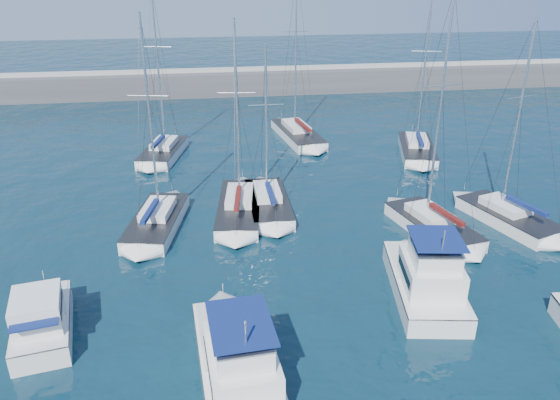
{
  "coord_description": "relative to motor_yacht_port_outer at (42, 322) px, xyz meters",
  "views": [
    {
      "loc": [
        -7.09,
        -25.02,
        17.83
      ],
      "look_at": [
        -2.54,
        7.59,
        3.0
      ],
      "focal_mm": 35.0,
      "sensor_mm": 36.0,
      "label": 1
    }
  ],
  "objects": [
    {
      "name": "motor_yacht_port_inner",
      "position": [
        9.63,
        -4.96,
        0.19
      ],
      "size": [
        4.15,
        9.84,
        4.69
      ],
      "rotation": [
        0.0,
        0.0,
        0.08
      ],
      "color": "silver",
      "rests_on": "ground"
    },
    {
      "name": "sailboat_mid_a",
      "position": [
        4.92,
        11.71,
        -0.42
      ],
      "size": [
        4.53,
        8.59,
        14.99
      ],
      "rotation": [
        0.0,
        0.0,
        -0.19
      ],
      "color": "silver",
      "rests_on": "ground"
    },
    {
      "name": "breakwater",
      "position": [
        15.89,
        53.06,
        0.11
      ],
      "size": [
        160.0,
        6.0,
        4.45
      ],
      "color": "#424244",
      "rests_on": "ground"
    },
    {
      "name": "motor_yacht_port_outer",
      "position": [
        0.0,
        0.0,
        0.0
      ],
      "size": [
        3.78,
        6.36,
        3.2
      ],
      "rotation": [
        0.0,
        0.0,
        0.19
      ],
      "color": "silver",
      "rests_on": "ground"
    },
    {
      "name": "sailboat_back_b",
      "position": [
        18.32,
        30.77,
        -0.41
      ],
      "size": [
        4.62,
        10.18,
        17.49
      ],
      "rotation": [
        0.0,
        0.0,
        0.15
      ],
      "color": "silver",
      "rests_on": "ground"
    },
    {
      "name": "sailboat_mid_e",
      "position": [
        30.09,
        8.87,
        -0.42
      ],
      "size": [
        5.28,
        8.27,
        14.62
      ],
      "rotation": [
        0.0,
        0.0,
        0.31
      ],
      "color": "silver",
      "rests_on": "ground"
    },
    {
      "name": "sailboat_mid_c",
      "position": [
        13.14,
        13.72,
        -0.44
      ],
      "size": [
        2.97,
        8.13,
        12.63
      ],
      "rotation": [
        0.0,
        0.0,
        0.0
      ],
      "color": "silver",
      "rests_on": "ground"
    },
    {
      "name": "sailboat_mid_d",
      "position": [
        24.11,
        8.36,
        -0.4
      ],
      "size": [
        4.88,
        8.23,
        16.38
      ],
      "rotation": [
        0.0,
        0.0,
        0.24
      ],
      "color": "silver",
      "rests_on": "ground"
    },
    {
      "name": "sailboat_back_a",
      "position": [
        4.54,
        26.93,
        -0.39
      ],
      "size": [
        4.76,
        8.32,
        16.49
      ],
      "rotation": [
        0.0,
        0.0,
        -0.23
      ],
      "color": "silver",
      "rests_on": "ground"
    },
    {
      "name": "ground",
      "position": [
        15.89,
        1.06,
        -0.94
      ],
      "size": [
        220.0,
        220.0,
        0.0
      ],
      "primitive_type": "plane",
      "color": "black",
      "rests_on": "ground"
    },
    {
      "name": "sailboat_mid_b",
      "position": [
        10.9,
        13.19,
        -0.43
      ],
      "size": [
        4.13,
        9.38,
        14.39
      ],
      "rotation": [
        0.0,
        0.0,
        -0.12
      ],
      "color": "silver",
      "rests_on": "ground"
    },
    {
      "name": "motor_yacht_stbd_inner",
      "position": [
        20.56,
        0.68,
        0.19
      ],
      "size": [
        4.73,
        8.57,
        4.69
      ],
      "rotation": [
        0.0,
        0.0,
        -0.16
      ],
      "color": "silver",
      "rests_on": "ground"
    },
    {
      "name": "sailboat_back_c",
      "position": [
        29.05,
        24.31,
        -0.42
      ],
      "size": [
        5.18,
        9.07,
        15.6
      ],
      "rotation": [
        0.0,
        0.0,
        -0.26
      ],
      "color": "silver",
      "rests_on": "ground"
    }
  ]
}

